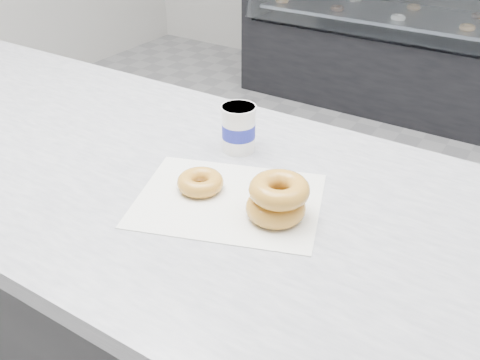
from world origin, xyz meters
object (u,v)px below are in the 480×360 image
object	(u,v)px
donut_single	(200,182)
donut_stack	(277,199)
counter	(142,307)
display_case	(436,34)
coffee_cup	(239,128)

from	to	relation	value
donut_single	donut_stack	distance (m)	0.17
donut_single	donut_stack	bearing A→B (deg)	0.46
counter	display_case	xyz separation A→B (m)	(0.00, 2.72, 0.04)
donut_single	donut_stack	world-z (taller)	donut_stack
counter	donut_stack	world-z (taller)	donut_stack
display_case	coffee_cup	bearing A→B (deg)	-85.63
donut_single	display_case	bearing A→B (deg)	94.66
counter	display_case	world-z (taller)	display_case
coffee_cup	counter	bearing A→B (deg)	-139.49
counter	donut_single	xyz separation A→B (m)	(0.22, -0.02, 0.47)
counter	coffee_cup	size ratio (longest dim) A/B	29.90
donut_single	coffee_cup	distance (m)	0.18
counter	display_case	distance (m)	2.72
display_case	donut_stack	size ratio (longest dim) A/B	16.15
display_case	donut_single	xyz separation A→B (m)	(0.22, -2.74, 0.43)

